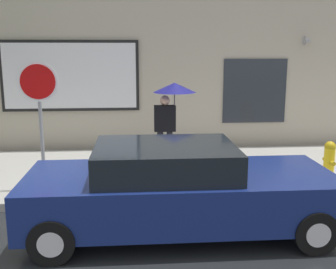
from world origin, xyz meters
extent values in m
plane|color=black|center=(0.00, 0.00, 0.00)|extent=(60.00, 60.00, 0.00)
cube|color=#A3A099|center=(0.00, 3.00, 0.07)|extent=(20.00, 4.00, 0.15)
cube|color=#B2A893|center=(0.00, 5.50, 3.50)|extent=(20.00, 0.40, 7.00)
cube|color=black|center=(-1.74, 5.27, 2.15)|extent=(3.71, 0.06, 1.91)
cube|color=silver|center=(-1.74, 5.24, 2.15)|extent=(3.55, 0.03, 1.75)
cube|color=#262B33|center=(3.38, 5.28, 1.70)|extent=(1.80, 0.04, 1.80)
cone|color=#99999E|center=(4.78, 5.15, 3.10)|extent=(0.22, 0.24, 0.24)
cube|color=navy|center=(0.69, -0.04, 0.61)|extent=(4.74, 1.87, 0.71)
cube|color=black|center=(0.46, -0.04, 1.19)|extent=(2.13, 1.64, 0.45)
cylinder|color=black|center=(2.51, 0.82, 0.32)|extent=(0.64, 0.22, 0.64)
cylinder|color=silver|center=(2.51, 0.82, 0.32)|extent=(0.35, 0.24, 0.35)
cylinder|color=black|center=(2.51, -0.90, 0.32)|extent=(0.64, 0.22, 0.64)
cylinder|color=silver|center=(2.51, -0.90, 0.32)|extent=(0.35, 0.24, 0.35)
cylinder|color=black|center=(-1.13, 0.82, 0.32)|extent=(0.64, 0.22, 0.64)
cylinder|color=silver|center=(-1.13, 0.82, 0.32)|extent=(0.35, 0.24, 0.35)
cylinder|color=black|center=(-1.13, -0.90, 0.32)|extent=(0.64, 0.22, 0.64)
cylinder|color=silver|center=(-1.13, -0.90, 0.32)|extent=(0.35, 0.24, 0.35)
cylinder|color=yellow|center=(4.06, 1.96, 0.50)|extent=(0.22, 0.22, 0.70)
sphere|color=gold|center=(4.06, 1.96, 0.85)|extent=(0.23, 0.23, 0.23)
cylinder|color=gold|center=(4.06, 1.80, 0.54)|extent=(0.09, 0.12, 0.09)
cylinder|color=gold|center=(4.06, 2.12, 0.54)|extent=(0.09, 0.12, 0.09)
cylinder|color=yellow|center=(4.06, 1.96, 0.18)|extent=(0.30, 0.30, 0.06)
cylinder|color=black|center=(0.57, 3.21, 0.57)|extent=(0.14, 0.14, 0.84)
cylinder|color=black|center=(0.79, 3.21, 0.57)|extent=(0.14, 0.14, 0.84)
cube|color=black|center=(0.68, 3.21, 1.29)|extent=(0.49, 0.22, 0.60)
sphere|color=tan|center=(0.68, 3.21, 1.71)|extent=(0.23, 0.23, 0.23)
cylinder|color=#4C4C51|center=(0.90, 3.21, 1.54)|extent=(0.02, 0.02, 0.90)
cone|color=navy|center=(0.90, 3.21, 2.00)|extent=(0.97, 0.97, 0.22)
cylinder|color=gray|center=(-1.82, 1.89, 1.37)|extent=(0.07, 0.07, 2.45)
cylinder|color=white|center=(-1.82, 1.85, 2.25)|extent=(0.76, 0.02, 0.76)
cylinder|color=red|center=(-1.82, 1.83, 2.25)|extent=(0.66, 0.02, 0.66)
camera|label=1|loc=(0.03, -6.10, 2.83)|focal=43.92mm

